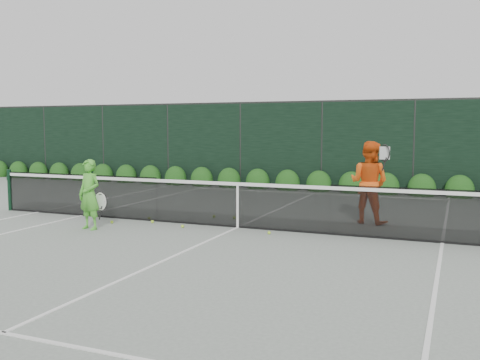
% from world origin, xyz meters
% --- Properties ---
extents(ground, '(80.00, 80.00, 0.00)m').
position_xyz_m(ground, '(0.00, 0.00, 0.00)').
color(ground, gray).
rests_on(ground, ground).
extents(tennis_net, '(12.90, 0.10, 1.07)m').
position_xyz_m(tennis_net, '(-0.02, 0.00, 0.53)').
color(tennis_net, '#10321D').
rests_on(tennis_net, ground).
extents(player_woman, '(0.65, 0.43, 1.48)m').
position_xyz_m(player_woman, '(-2.82, -1.34, 0.74)').
color(player_woman, green).
rests_on(player_woman, ground).
extents(player_man, '(1.05, 0.92, 1.84)m').
position_xyz_m(player_man, '(2.51, 1.61, 0.92)').
color(player_man, '#EE5814').
rests_on(player_man, ground).
extents(court_lines, '(11.03, 23.83, 0.01)m').
position_xyz_m(court_lines, '(0.00, 0.00, 0.01)').
color(court_lines, white).
rests_on(court_lines, ground).
extents(windscreen_fence, '(32.00, 21.07, 3.06)m').
position_xyz_m(windscreen_fence, '(0.00, -2.71, 1.51)').
color(windscreen_fence, black).
rests_on(windscreen_fence, ground).
extents(hedge_row, '(31.66, 0.65, 0.94)m').
position_xyz_m(hedge_row, '(-0.00, 7.15, 0.23)').
color(hedge_row, '#103B10').
rests_on(hedge_row, ground).
extents(tennis_balls, '(3.73, 1.65, 0.07)m').
position_xyz_m(tennis_balls, '(-1.26, 0.05, 0.03)').
color(tennis_balls, '#B4E432').
rests_on(tennis_balls, ground).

